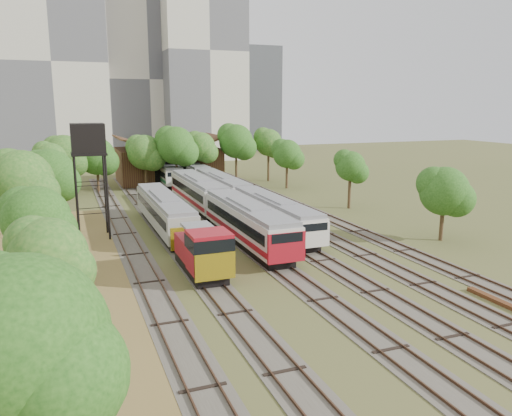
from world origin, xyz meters
name	(u,v)px	position (x,y,z in m)	size (l,w,h in m)	color
ground	(377,314)	(0.00, 0.00, 0.00)	(240.00, 240.00, 0.00)	#475123
dry_grass_patch	(59,308)	(-18.00, 8.00, 0.02)	(14.00, 60.00, 0.04)	brown
tracks	(234,224)	(-0.67, 25.00, 0.04)	(24.60, 80.00, 0.19)	#4C473D
railcar_red_set	(219,205)	(-2.00, 26.04, 1.99)	(3.05, 34.58, 3.77)	black
railcar_green_set	(222,188)	(2.00, 37.94, 1.80)	(2.76, 52.08, 3.41)	black
railcar_rear	(165,172)	(-2.00, 55.94, 1.80)	(2.76, 16.08, 3.40)	black
shunter_locomotive	(203,252)	(-8.00, 10.43, 1.83)	(2.89, 8.10, 3.79)	black
old_grey_coach	(164,211)	(-8.00, 25.35, 1.93)	(2.86, 18.00, 3.53)	black
water_tower	(88,142)	(-14.85, 24.88, 9.08)	(3.11, 3.11, 10.77)	black
maintenance_shed	(168,164)	(-1.00, 57.98, 2.91)	(16.45, 11.55, 7.58)	#3B1F15
tree_band_left	(39,199)	(-19.00, 16.88, 5.44)	(7.14, 56.64, 8.86)	#382616
tree_band_far	(161,149)	(-3.44, 51.01, 5.95)	(36.52, 8.34, 9.46)	#382616
tree_band_right	(352,169)	(14.90, 27.32, 4.97)	(5.43, 36.69, 7.38)	#382616
tower_left	(51,64)	(-18.00, 95.00, 21.00)	(22.00, 16.00, 42.00)	beige
tower_centre	(143,81)	(2.00, 100.00, 18.00)	(20.00, 18.00, 36.00)	#BCB4AA
tower_right	(200,53)	(14.00, 92.00, 24.00)	(18.00, 16.00, 48.00)	beige
tower_far_right	(254,99)	(34.00, 110.00, 14.00)	(12.00, 12.00, 28.00)	#3D4045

